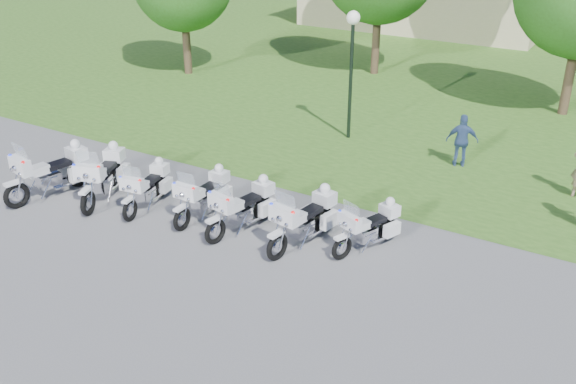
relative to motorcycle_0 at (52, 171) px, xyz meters
The scene contains 11 objects.
ground 6.72m from the motorcycle_0, ahead, with size 100.00×100.00×0.00m, color slate.
grass_lawn 28.40m from the motorcycle_0, 76.45° to the left, with size 100.00×48.00×0.01m, color #35641F.
motorcycle_0 is the anchor object (origin of this frame).
motorcycle_1 1.49m from the motorcycle_0, 23.98° to the left, with size 1.38×2.40×1.69m.
motorcycle_2 2.88m from the motorcycle_0, 16.55° to the left, with size 0.94×2.13×1.44m.
motorcycle_3 4.55m from the motorcycle_0, 14.71° to the left, with size 0.73×2.22×1.49m.
motorcycle_4 5.80m from the motorcycle_0, 10.59° to the left, with size 1.05×2.30×1.56m.
motorcycle_5 7.47m from the motorcycle_0, ahead, with size 1.06×2.41×1.63m.
motorcycle_6 8.99m from the motorcycle_0, 11.81° to the left, with size 1.17×1.98×1.40m.
lamp_post 10.09m from the motorcycle_0, 58.51° to the left, with size 0.44×0.44×4.29m.
bystander_c 12.07m from the motorcycle_0, 40.62° to the left, with size 0.97×0.40×1.66m, color #354E7F.
Camera 1 is at (7.30, -11.24, 7.90)m, focal length 40.00 mm.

